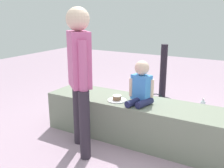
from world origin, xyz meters
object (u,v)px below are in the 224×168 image
object	(u,v)px
cake_plate	(117,99)
water_bottle_near_gift	(203,106)
child_seated	(141,85)
handbag_black_leather	(156,109)
adult_standing	(79,69)
cake_box_white	(211,125)
water_bottle_far_side	(168,120)
gift_bag	(134,102)

from	to	relation	value
cake_plate	water_bottle_near_gift	distance (m)	1.56
child_seated	handbag_black_leather	world-z (taller)	child_seated
adult_standing	cake_box_white	xyz separation A→B (m)	(1.15, 1.28, -0.87)
cake_box_white	water_bottle_near_gift	bearing A→B (deg)	113.77
water_bottle_far_side	cake_box_white	bearing A→B (deg)	21.92
child_seated	water_bottle_near_gift	bearing A→B (deg)	69.29
cake_plate	cake_box_white	size ratio (longest dim) A/B	0.69
cake_box_white	cake_plate	bearing A→B (deg)	-138.56
gift_bag	water_bottle_near_gift	size ratio (longest dim) A/B	1.35
adult_standing	handbag_black_leather	distance (m)	1.56
cake_plate	water_bottle_far_side	xyz separation A→B (m)	(0.43, 0.63, -0.41)
handbag_black_leather	water_bottle_far_side	bearing A→B (deg)	-41.09
child_seated	cake_box_white	distance (m)	1.21
gift_bag	handbag_black_leather	size ratio (longest dim) A/B	0.91
cake_plate	water_bottle_near_gift	size ratio (longest dim) A/B	0.94
gift_bag	water_bottle_far_side	distance (m)	0.69
cake_box_white	handbag_black_leather	world-z (taller)	handbag_black_leather
adult_standing	cake_box_white	world-z (taller)	adult_standing
cake_plate	gift_bag	xyz separation A→B (m)	(-0.20, 0.91, -0.35)
cake_plate	handbag_black_leather	size ratio (longest dim) A/B	0.64
gift_bag	handbag_black_leather	distance (m)	0.39
water_bottle_near_gift	cake_box_white	xyz separation A→B (m)	(0.21, -0.47, -0.06)
child_seated	water_bottle_far_side	size ratio (longest dim) A/B	2.49
water_bottle_near_gift	cake_box_white	bearing A→B (deg)	-66.23
child_seated	handbag_black_leather	distance (m)	0.97
gift_bag	cake_box_white	size ratio (longest dim) A/B	0.99
adult_standing	cake_plate	world-z (taller)	adult_standing
adult_standing	water_bottle_near_gift	world-z (taller)	adult_standing
adult_standing	child_seated	bearing A→B (deg)	46.93
child_seated	cake_box_white	size ratio (longest dim) A/B	1.49
water_bottle_far_side	handbag_black_leather	distance (m)	0.33
child_seated	gift_bag	xyz separation A→B (m)	(-0.47, 0.84, -0.55)
cake_plate	cake_box_white	world-z (taller)	cake_plate
child_seated	adult_standing	bearing A→B (deg)	-133.07
cake_plate	water_bottle_far_side	distance (m)	0.87
child_seated	adult_standing	world-z (taller)	adult_standing
cake_box_white	adult_standing	bearing A→B (deg)	-132.00
water_bottle_near_gift	handbag_black_leather	xyz separation A→B (m)	(-0.56, -0.47, 0.02)
water_bottle_far_side	adult_standing	bearing A→B (deg)	-120.63
handbag_black_leather	child_seated	bearing A→B (deg)	-83.93
child_seated	water_bottle_near_gift	world-z (taller)	child_seated
cake_plate	handbag_black_leather	xyz separation A→B (m)	(0.19, 0.85, -0.37)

